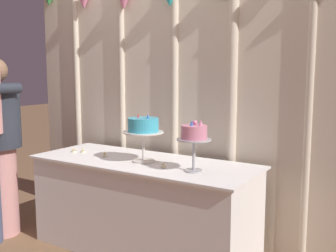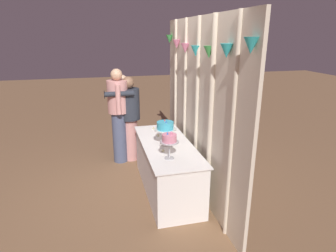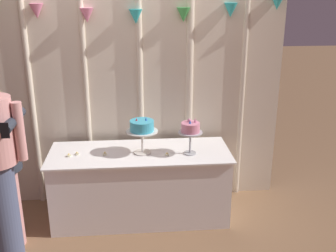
{
  "view_description": "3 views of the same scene",
  "coord_description": "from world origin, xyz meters",
  "px_view_note": "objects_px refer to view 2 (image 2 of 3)",
  "views": [
    {
      "loc": [
        1.78,
        -2.37,
        1.42
      ],
      "look_at": [
        0.21,
        0.14,
        1.02
      ],
      "focal_mm": 42.63,
      "sensor_mm": 36.0,
      "label": 1
    },
    {
      "loc": [
        3.73,
        -0.8,
        2.25
      ],
      "look_at": [
        0.05,
        0.11,
        1.02
      ],
      "focal_mm": 30.7,
      "sensor_mm": 36.0,
      "label": 2
    },
    {
      "loc": [
        -0.05,
        -3.67,
        2.33
      ],
      "look_at": [
        0.28,
        0.02,
        1.03
      ],
      "focal_mm": 43.47,
      "sensor_mm": 36.0,
      "label": 3
    }
  ],
  "objects_px": {
    "guest_man_dark_suit": "(123,113)",
    "cake_display_nearright": "(169,140)",
    "cake_table": "(167,167)",
    "tealight_near_left": "(157,130)",
    "guest_girl_blue_dress": "(129,116)",
    "tealight_far_right": "(163,151)",
    "tealight_far_left": "(154,129)",
    "cake_display_nearleft": "(165,127)",
    "guest_man_pink_jacket": "(118,113)",
    "tealight_near_right": "(158,135)"
  },
  "relations": [
    {
      "from": "cake_display_nearleft",
      "to": "tealight_near_right",
      "type": "height_order",
      "value": "cake_display_nearleft"
    },
    {
      "from": "cake_table",
      "to": "guest_man_pink_jacket",
      "type": "bearing_deg",
      "value": -153.89
    },
    {
      "from": "tealight_near_left",
      "to": "guest_girl_blue_dress",
      "type": "bearing_deg",
      "value": -148.81
    },
    {
      "from": "tealight_far_right",
      "to": "tealight_far_left",
      "type": "bearing_deg",
      "value": 176.26
    },
    {
      "from": "cake_display_nearleft",
      "to": "guest_man_dark_suit",
      "type": "bearing_deg",
      "value": -163.04
    },
    {
      "from": "tealight_near_left",
      "to": "guest_man_dark_suit",
      "type": "relative_size",
      "value": 0.03
    },
    {
      "from": "tealight_far_left",
      "to": "guest_man_dark_suit",
      "type": "distance_m",
      "value": 0.88
    },
    {
      "from": "cake_display_nearleft",
      "to": "tealight_far_right",
      "type": "bearing_deg",
      "value": -20.28
    },
    {
      "from": "cake_display_nearright",
      "to": "guest_man_dark_suit",
      "type": "height_order",
      "value": "guest_man_dark_suit"
    },
    {
      "from": "cake_table",
      "to": "tealight_far_left",
      "type": "xyz_separation_m",
      "value": [
        -0.69,
        -0.05,
        0.37
      ]
    },
    {
      "from": "tealight_far_right",
      "to": "guest_man_dark_suit",
      "type": "height_order",
      "value": "guest_man_dark_suit"
    },
    {
      "from": "tealight_far_right",
      "to": "cake_display_nearleft",
      "type": "bearing_deg",
      "value": 159.72
    },
    {
      "from": "cake_display_nearleft",
      "to": "tealight_far_right",
      "type": "relative_size",
      "value": 8.9
    },
    {
      "from": "guest_man_pink_jacket",
      "to": "tealight_near_left",
      "type": "bearing_deg",
      "value": 44.51
    },
    {
      "from": "tealight_near_left",
      "to": "guest_man_dark_suit",
      "type": "distance_m",
      "value": 0.96
    },
    {
      "from": "cake_display_nearleft",
      "to": "tealight_far_left",
      "type": "height_order",
      "value": "cake_display_nearleft"
    },
    {
      "from": "tealight_far_right",
      "to": "guest_man_pink_jacket",
      "type": "xyz_separation_m",
      "value": [
        -1.46,
        -0.47,
        0.17
      ]
    },
    {
      "from": "tealight_far_right",
      "to": "tealight_near_left",
      "type": "bearing_deg",
      "value": 173.8
    },
    {
      "from": "cake_display_nearright",
      "to": "tealight_near_right",
      "type": "height_order",
      "value": "cake_display_nearright"
    },
    {
      "from": "tealight_near_left",
      "to": "tealight_far_right",
      "type": "relative_size",
      "value": 0.93
    },
    {
      "from": "guest_girl_blue_dress",
      "to": "cake_display_nearright",
      "type": "bearing_deg",
      "value": 10.09
    },
    {
      "from": "cake_display_nearleft",
      "to": "tealight_near_left",
      "type": "relative_size",
      "value": 9.56
    },
    {
      "from": "cake_display_nearright",
      "to": "guest_girl_blue_dress",
      "type": "xyz_separation_m",
      "value": [
        -1.73,
        -0.31,
        -0.16
      ]
    },
    {
      "from": "tealight_far_right",
      "to": "guest_man_dark_suit",
      "type": "xyz_separation_m",
      "value": [
        -1.72,
        -0.37,
        0.1
      ]
    },
    {
      "from": "cake_display_nearleft",
      "to": "tealight_near_right",
      "type": "xyz_separation_m",
      "value": [
        -0.37,
        -0.03,
        -0.25
      ]
    },
    {
      "from": "cake_table",
      "to": "tealight_near_right",
      "type": "height_order",
      "value": "tealight_near_right"
    },
    {
      "from": "guest_man_pink_jacket",
      "to": "guest_girl_blue_dress",
      "type": "bearing_deg",
      "value": 103.81
    },
    {
      "from": "cake_display_nearleft",
      "to": "tealight_far_right",
      "type": "height_order",
      "value": "cake_display_nearleft"
    },
    {
      "from": "tealight_far_left",
      "to": "guest_girl_blue_dress",
      "type": "xyz_separation_m",
      "value": [
        -0.55,
        -0.34,
        0.09
      ]
    },
    {
      "from": "guest_man_dark_suit",
      "to": "tealight_near_left",
      "type": "bearing_deg",
      "value": 28.74
    },
    {
      "from": "cake_display_nearright",
      "to": "tealight_far_left",
      "type": "distance_m",
      "value": 1.21
    },
    {
      "from": "guest_man_dark_suit",
      "to": "cake_display_nearright",
      "type": "bearing_deg",
      "value": 11.41
    },
    {
      "from": "cake_table",
      "to": "guest_man_pink_jacket",
      "type": "height_order",
      "value": "guest_man_pink_jacket"
    },
    {
      "from": "cake_table",
      "to": "cake_display_nearright",
      "type": "distance_m",
      "value": 0.8
    },
    {
      "from": "tealight_near_left",
      "to": "tealight_far_left",
      "type": "bearing_deg",
      "value": -155.6
    },
    {
      "from": "cake_table",
      "to": "tealight_far_right",
      "type": "xyz_separation_m",
      "value": [
        0.27,
        -0.12,
        0.38
      ]
    },
    {
      "from": "cake_table",
      "to": "tealight_near_left",
      "type": "height_order",
      "value": "tealight_near_left"
    },
    {
      "from": "cake_table",
      "to": "guest_man_pink_jacket",
      "type": "xyz_separation_m",
      "value": [
        -1.19,
        -0.58,
        0.55
      ]
    },
    {
      "from": "tealight_near_right",
      "to": "guest_man_pink_jacket",
      "type": "relative_size",
      "value": 0.02
    },
    {
      "from": "cake_display_nearleft",
      "to": "guest_girl_blue_dress",
      "type": "height_order",
      "value": "guest_girl_blue_dress"
    },
    {
      "from": "tealight_far_left",
      "to": "tealight_near_left",
      "type": "relative_size",
      "value": 1.23
    },
    {
      "from": "cake_table",
      "to": "cake_display_nearleft",
      "type": "height_order",
      "value": "cake_display_nearleft"
    },
    {
      "from": "tealight_far_left",
      "to": "tealight_near_right",
      "type": "distance_m",
      "value": 0.35
    },
    {
      "from": "cake_display_nearleft",
      "to": "guest_man_pink_jacket",
      "type": "relative_size",
      "value": 0.22
    },
    {
      "from": "cake_display_nearright",
      "to": "tealight_near_right",
      "type": "distance_m",
      "value": 0.87
    },
    {
      "from": "cake_table",
      "to": "tealight_near_right",
      "type": "relative_size",
      "value": 44.99
    },
    {
      "from": "tealight_near_left",
      "to": "tealight_far_right",
      "type": "xyz_separation_m",
      "value": [
        0.88,
        -0.1,
        0.0
      ]
    },
    {
      "from": "cake_display_nearright",
      "to": "tealight_far_right",
      "type": "height_order",
      "value": "cake_display_nearright"
    },
    {
      "from": "guest_man_pink_jacket",
      "to": "tealight_far_left",
      "type": "bearing_deg",
      "value": 46.7
    },
    {
      "from": "tealight_far_left",
      "to": "tealight_near_left",
      "type": "height_order",
      "value": "same"
    }
  ]
}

